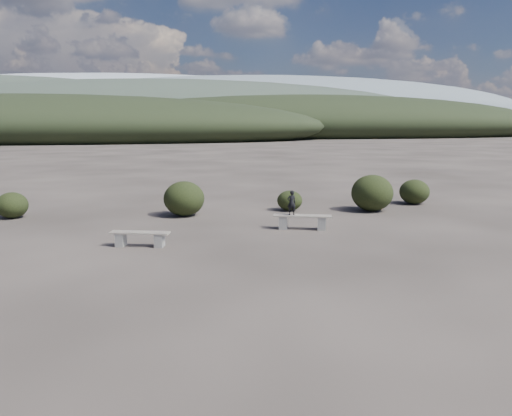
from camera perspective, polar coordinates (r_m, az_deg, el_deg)
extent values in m
plane|color=#2B2521|center=(11.19, 3.38, -8.57)|extent=(1200.00, 1200.00, 0.00)
cube|color=gray|center=(14.89, -15.20, -3.50)|extent=(0.32, 0.38, 0.38)
cube|color=gray|center=(14.53, -10.97, -3.65)|extent=(0.32, 0.38, 0.38)
cube|color=gray|center=(14.65, -13.14, -2.76)|extent=(1.74, 0.80, 0.05)
cube|color=gray|center=(16.69, 3.12, -1.67)|extent=(0.37, 0.44, 0.43)
cube|color=gray|center=(16.64, 7.52, -1.77)|extent=(0.37, 0.44, 0.43)
cube|color=gray|center=(16.61, 5.33, -0.91)|extent=(1.95, 0.97, 0.05)
imported|color=black|center=(16.55, 4.08, 0.61)|extent=(0.31, 0.22, 0.82)
ellipsoid|color=black|center=(19.11, -8.22, 1.07)|extent=(1.54, 1.54, 1.32)
ellipsoid|color=black|center=(20.14, 3.87, 0.86)|extent=(1.02, 1.02, 0.81)
ellipsoid|color=black|center=(20.50, 13.13, 1.69)|extent=(1.66, 1.66, 1.46)
ellipsoid|color=black|center=(22.78, 17.65, 1.78)|extent=(1.29, 1.29, 1.07)
ellipsoid|color=black|center=(20.59, -26.12, 0.29)|extent=(1.14, 1.14, 0.97)
ellipsoid|color=black|center=(102.81, -23.10, 8.54)|extent=(110.00, 40.00, 12.00)
ellipsoid|color=black|center=(126.04, 7.21, 9.52)|extent=(120.00, 44.00, 14.00)
ellipsoid|color=#323D32|center=(170.35, -9.51, 10.27)|extent=(190.00, 64.00, 24.00)
ellipsoid|color=slate|center=(318.75, 3.00, 10.90)|extent=(340.00, 110.00, 44.00)
ellipsoid|color=#99A3AD|center=(411.34, -14.29, 10.74)|extent=(460.00, 140.00, 56.00)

